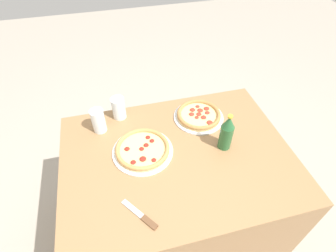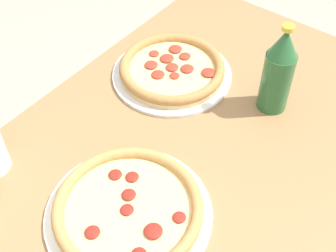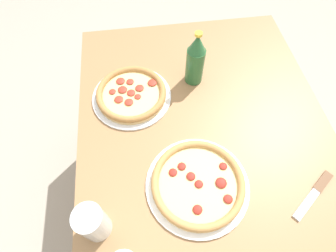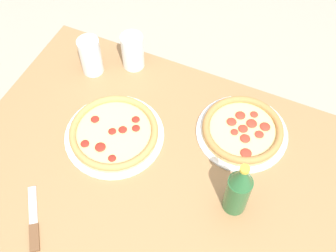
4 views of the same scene
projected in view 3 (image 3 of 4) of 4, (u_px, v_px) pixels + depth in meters
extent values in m
plane|color=#A89E8E|center=(190.00, 200.00, 1.53)|extent=(8.00, 8.00, 0.00)
cube|color=#997047|center=(196.00, 176.00, 1.20)|extent=(1.15, 0.85, 0.77)
cylinder|color=white|center=(197.00, 185.00, 0.77)|extent=(0.31, 0.31, 0.01)
cylinder|color=#E5C689|center=(198.00, 184.00, 0.77)|extent=(0.27, 0.27, 0.01)
cylinder|color=#EACC7F|center=(198.00, 183.00, 0.76)|extent=(0.24, 0.24, 0.00)
torus|color=tan|center=(198.00, 183.00, 0.75)|extent=(0.27, 0.27, 0.02)
ellipsoid|color=maroon|center=(199.00, 184.00, 0.75)|extent=(0.02, 0.02, 0.01)
ellipsoid|color=maroon|center=(220.00, 183.00, 0.75)|extent=(0.03, 0.03, 0.01)
ellipsoid|color=maroon|center=(182.00, 166.00, 0.78)|extent=(0.03, 0.03, 0.01)
ellipsoid|color=maroon|center=(223.00, 166.00, 0.78)|extent=(0.02, 0.02, 0.01)
ellipsoid|color=maroon|center=(198.00, 210.00, 0.72)|extent=(0.03, 0.03, 0.01)
ellipsoid|color=maroon|center=(228.00, 199.00, 0.73)|extent=(0.03, 0.03, 0.01)
ellipsoid|color=maroon|center=(191.00, 176.00, 0.77)|extent=(0.03, 0.03, 0.01)
ellipsoid|color=maroon|center=(173.00, 172.00, 0.77)|extent=(0.03, 0.03, 0.01)
cylinder|color=silver|center=(132.00, 97.00, 0.94)|extent=(0.28, 0.28, 0.01)
cylinder|color=#DBB775|center=(132.00, 95.00, 0.94)|extent=(0.25, 0.25, 0.01)
cylinder|color=#EACC7F|center=(131.00, 94.00, 0.93)|extent=(0.22, 0.22, 0.00)
torus|color=#AD7A42|center=(131.00, 93.00, 0.93)|extent=(0.25, 0.25, 0.02)
ellipsoid|color=#A83323|center=(131.00, 93.00, 0.93)|extent=(0.03, 0.03, 0.01)
ellipsoid|color=#A83323|center=(129.00, 102.00, 0.90)|extent=(0.03, 0.03, 0.01)
ellipsoid|color=#A83323|center=(119.00, 99.00, 0.91)|extent=(0.03, 0.03, 0.01)
ellipsoid|color=#A83323|center=(138.00, 97.00, 0.92)|extent=(0.02, 0.02, 0.01)
ellipsoid|color=#A83323|center=(152.00, 83.00, 0.95)|extent=(0.03, 0.03, 0.01)
ellipsoid|color=#A83323|center=(140.00, 88.00, 0.94)|extent=(0.03, 0.03, 0.01)
ellipsoid|color=#A83323|center=(120.00, 81.00, 0.95)|extent=(0.03, 0.03, 0.01)
ellipsoid|color=#A83323|center=(130.00, 82.00, 0.95)|extent=(0.03, 0.03, 0.01)
ellipsoid|color=#A83323|center=(112.00, 92.00, 0.93)|extent=(0.02, 0.02, 0.01)
ellipsoid|color=#A83323|center=(123.00, 90.00, 0.93)|extent=(0.03, 0.03, 0.01)
cylinder|color=white|center=(93.00, 223.00, 0.66)|extent=(0.07, 0.07, 0.13)
cylinder|color=maroon|center=(94.00, 224.00, 0.67)|extent=(0.06, 0.06, 0.09)
cylinder|color=#286033|center=(195.00, 66.00, 0.93)|extent=(0.07, 0.07, 0.14)
cone|color=#286033|center=(198.00, 43.00, 0.85)|extent=(0.06, 0.06, 0.06)
cylinder|color=gold|center=(199.00, 34.00, 0.82)|extent=(0.02, 0.02, 0.01)
cube|color=brown|center=(323.00, 182.00, 0.78)|extent=(0.07, 0.08, 0.01)
cube|color=silver|center=(306.00, 204.00, 0.75)|extent=(0.09, 0.10, 0.01)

